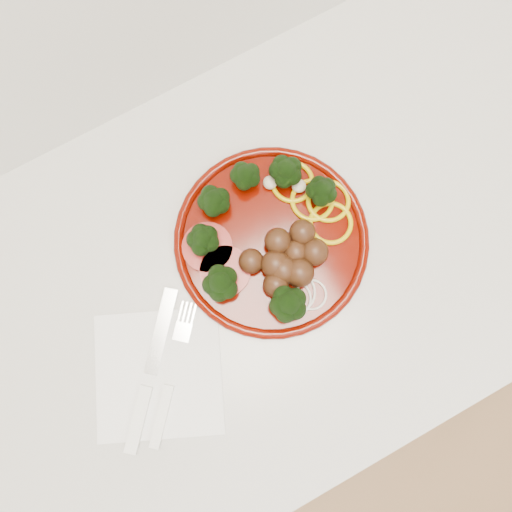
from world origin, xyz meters
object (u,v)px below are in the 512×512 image
knife (146,391)px  fork (166,398)px  plate (269,238)px  napkin (159,374)px

knife → fork: knife is taller
plate → napkin: size_ratio=1.61×
plate → fork: size_ratio=1.73×
plate → fork: bearing=-151.6°
plate → knife: plate is taller
knife → fork: bearing=-97.0°
fork → knife: bearing=83.0°
napkin → fork: fork is taller
plate → knife: 0.26m
plate → napkin: (-0.22, -0.09, -0.02)m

